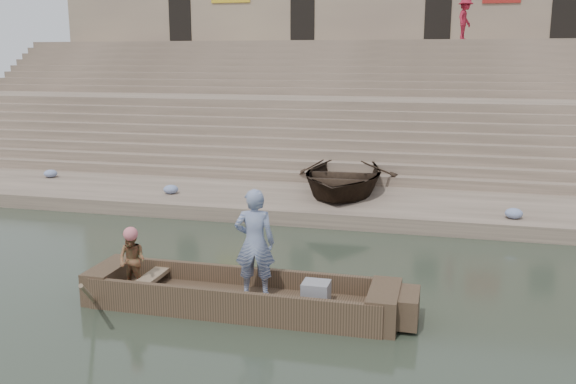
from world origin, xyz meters
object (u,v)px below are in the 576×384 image
at_px(pedestrian, 465,19).
at_px(beached_rowboat, 342,176).
at_px(standing_man, 255,243).
at_px(rowing_man, 132,261).
at_px(television, 315,293).
at_px(main_rowboat, 240,302).

bearing_deg(pedestrian, beached_rowboat, -177.63).
height_order(standing_man, beached_rowboat, standing_man).
relative_size(standing_man, beached_rowboat, 0.40).
height_order(rowing_man, television, rowing_man).
bearing_deg(main_rowboat, standing_man, 32.10).
relative_size(main_rowboat, pedestrian, 2.64).
height_order(main_rowboat, television, television).
height_order(television, pedestrian, pedestrian).
height_order(standing_man, rowing_man, standing_man).
height_order(main_rowboat, pedestrian, pedestrian).
distance_m(main_rowboat, standing_man, 1.12).
bearing_deg(television, main_rowboat, -180.00).
relative_size(main_rowboat, beached_rowboat, 1.03).
bearing_deg(standing_man, rowing_man, -3.00).
bearing_deg(television, rowing_man, -177.41).
bearing_deg(pedestrian, television, -169.50).
bearing_deg(television, pedestrian, 83.03).
height_order(beached_rowboat, pedestrian, pedestrian).
bearing_deg(main_rowboat, pedestrian, 79.46).
xyz_separation_m(rowing_man, beached_rowboat, (2.45, 8.51, 0.12)).
bearing_deg(main_rowboat, television, 0.00).
height_order(television, beached_rowboat, beached_rowboat).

